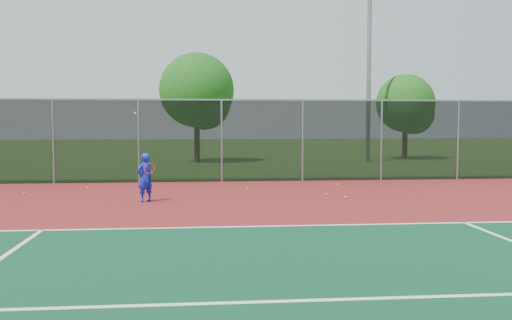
{
  "coord_description": "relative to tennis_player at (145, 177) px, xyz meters",
  "views": [
    {
      "loc": [
        -3.74,
        -8.86,
        2.27
      ],
      "look_at": [
        -2.41,
        5.0,
        1.3
      ],
      "focal_mm": 40.0,
      "sensor_mm": 36.0,
      "label": 1
    }
  ],
  "objects": [
    {
      "name": "tennis_player",
      "position": [
        0.0,
        0.0,
        0.0
      ],
      "size": [
        0.59,
        0.7,
        2.48
      ],
      "color": "#1624D1",
      "rests_on": "court_apron"
    },
    {
      "name": "practice_ball_4",
      "position": [
        5.71,
        0.17,
        -0.65
      ],
      "size": [
        0.07,
        0.07,
        0.07
      ],
      "primitive_type": "sphere",
      "color": "#BBD118",
      "rests_on": "court_apron"
    },
    {
      "name": "tree_back_mid",
      "position": [
        13.44,
        16.19,
        2.39
      ],
      "size": [
        3.36,
        3.36,
        4.93
      ],
      "color": "#3B2315",
      "rests_on": "ground"
    },
    {
      "name": "floodlight_n",
      "position": [
        10.5,
        14.12,
        6.74
      ],
      "size": [
        0.9,
        0.4,
        13.31
      ],
      "color": "gray",
      "rests_on": "ground"
    },
    {
      "name": "fence_back",
      "position": [
        5.3,
        5.01,
        0.86
      ],
      "size": [
        30.0,
        0.06,
        3.03
      ],
      "color": "black",
      "rests_on": "court_apron"
    },
    {
      "name": "practice_ball_3",
      "position": [
        -3.83,
        2.01,
        -0.65
      ],
      "size": [
        0.07,
        0.07,
        0.07
      ],
      "primitive_type": "sphere",
      "color": "#BBD118",
      "rests_on": "court_apron"
    },
    {
      "name": "practice_ball_5",
      "position": [
        3.03,
        2.38,
        -0.65
      ],
      "size": [
        0.07,
        0.07,
        0.07
      ],
      "primitive_type": "sphere",
      "color": "#BBD118",
      "rests_on": "court_apron"
    },
    {
      "name": "practice_ball_2",
      "position": [
        5.29,
        0.82,
        -0.65
      ],
      "size": [
        0.07,
        0.07,
        0.07
      ],
      "primitive_type": "sphere",
      "color": "#BBD118",
      "rests_on": "court_apron"
    },
    {
      "name": "practice_ball_1",
      "position": [
        6.23,
        3.37,
        -0.65
      ],
      "size": [
        0.07,
        0.07,
        0.07
      ],
      "primitive_type": "sphere",
      "color": "#BBD118",
      "rests_on": "court_apron"
    },
    {
      "name": "tree_back_left",
      "position": [
        1.42,
        14.96,
        3.0
      ],
      "size": [
        4.01,
        4.01,
        5.9
      ],
      "color": "#3B2315",
      "rests_on": "ground"
    },
    {
      "name": "ground",
      "position": [
        5.3,
        -6.99,
        -0.7
      ],
      "size": [
        120.0,
        120.0,
        0.0
      ],
      "primitive_type": "plane",
      "color": "#315D1A",
      "rests_on": "ground"
    },
    {
      "name": "court_apron",
      "position": [
        5.3,
        -4.99,
        -0.69
      ],
      "size": [
        30.0,
        20.0,
        0.02
      ],
      "primitive_type": "cube",
      "color": "maroon",
      "rests_on": "ground"
    },
    {
      "name": "practice_ball_0",
      "position": [
        -2.17,
        3.19,
        -0.65
      ],
      "size": [
        0.07,
        0.07,
        0.07
      ],
      "primitive_type": "sphere",
      "color": "#BBD118",
      "rests_on": "court_apron"
    }
  ]
}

